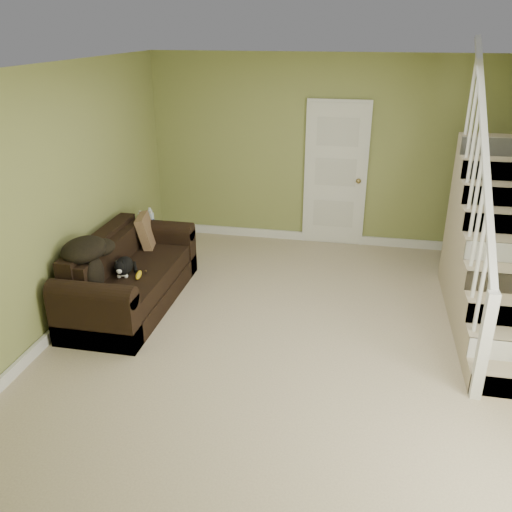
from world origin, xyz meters
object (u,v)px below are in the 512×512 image
at_px(sofa, 128,279).
at_px(side_table, 150,245).
at_px(banana, 139,275).
at_px(cat, 123,267).

height_order(sofa, side_table, sofa).
bearing_deg(banana, side_table, 94.90).
relative_size(sofa, cat, 4.02).
bearing_deg(cat, side_table, 86.55).
relative_size(sofa, side_table, 2.65).
distance_m(side_table, cat, 1.24).
bearing_deg(cat, sofa, 87.92).
xyz_separation_m(sofa, side_table, (-0.16, 1.04, -0.03)).
height_order(side_table, banana, side_table).
xyz_separation_m(side_table, cat, (0.19, -1.20, 0.25)).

